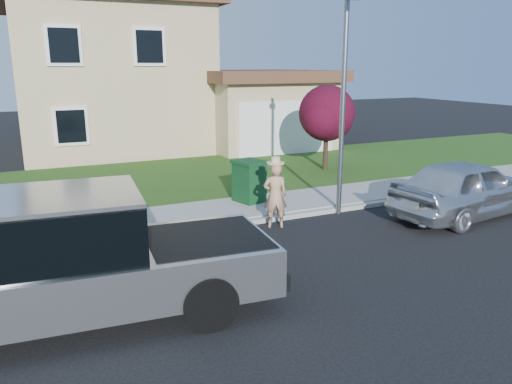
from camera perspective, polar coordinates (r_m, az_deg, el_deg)
ground at (r=9.75m, az=0.61°, el=-9.30°), size 80.00×80.00×0.00m
curb at (r=12.59m, az=-0.99°, el=-3.46°), size 40.00×0.20×0.12m
sidewalk at (r=13.55m, az=-2.88°, el=-2.10°), size 40.00×2.00×0.15m
lawn at (r=17.68m, az=-8.40°, el=1.59°), size 40.00×7.00×0.10m
house at (r=24.99m, az=-13.32°, el=12.29°), size 14.00×11.30×6.85m
pickup_truck at (r=8.22m, az=-19.89°, el=-7.58°), size 6.42×2.68×2.06m
woman at (r=12.18m, az=2.21°, el=-0.27°), size 0.68×0.56×1.77m
sedan at (r=14.16m, az=23.02°, el=0.41°), size 4.74×2.35×1.55m
ornamental_tree at (r=18.62m, az=8.16°, el=8.61°), size 2.27×2.05×3.12m
trash_bin at (r=14.00m, az=-0.78°, el=1.29°), size 0.93×1.00×1.17m
street_lamp at (r=13.11m, az=10.03°, el=11.02°), size 0.39×0.73×5.60m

